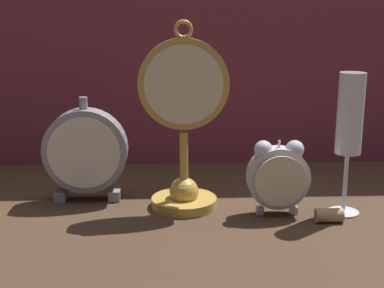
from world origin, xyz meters
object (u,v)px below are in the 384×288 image
Objects in this scene: mantel_clock_silver at (86,151)px; wine_cork at (329,215)px; alarm_clock_twin_bell at (278,174)px; champagne_flute at (350,123)px; pocket_watch_on_stand at (184,133)px.

wine_cork is (0.39, -0.12, -0.08)m from mantel_clock_silver.
alarm_clock_twin_bell reaches higher than wine_cork.
mantel_clock_silver is at bearing 169.44° from champagne_flute.
pocket_watch_on_stand reaches higher than wine_cork.
mantel_clock_silver is at bearing 166.43° from pocket_watch_on_stand.
alarm_clock_twin_bell is at bearing -14.50° from pocket_watch_on_stand.
champagne_flute reaches higher than alarm_clock_twin_bell.
mantel_clock_silver is 0.79× the size of champagne_flute.
champagne_flute is at bearing 46.60° from wine_cork.
pocket_watch_on_stand is 0.26m from wine_cork.
mantel_clock_silver reaches higher than alarm_clock_twin_bell.
champagne_flute is at bearing -0.22° from alarm_clock_twin_bell.
wine_cork is (0.07, -0.04, -0.06)m from alarm_clock_twin_bell.
champagne_flute is (0.11, -0.00, 0.08)m from alarm_clock_twin_bell.
pocket_watch_on_stand reaches higher than alarm_clock_twin_bell.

